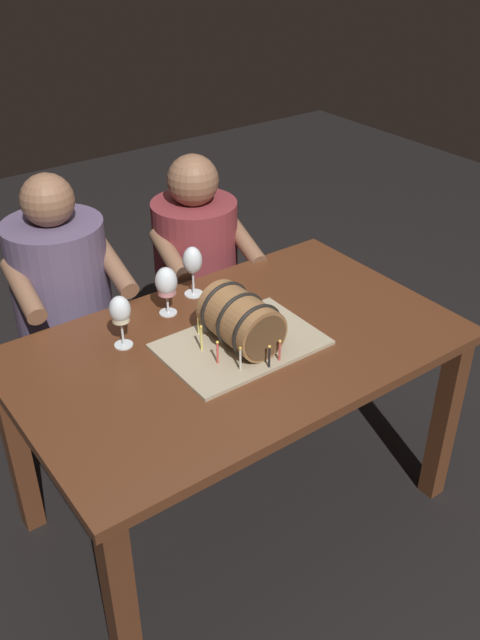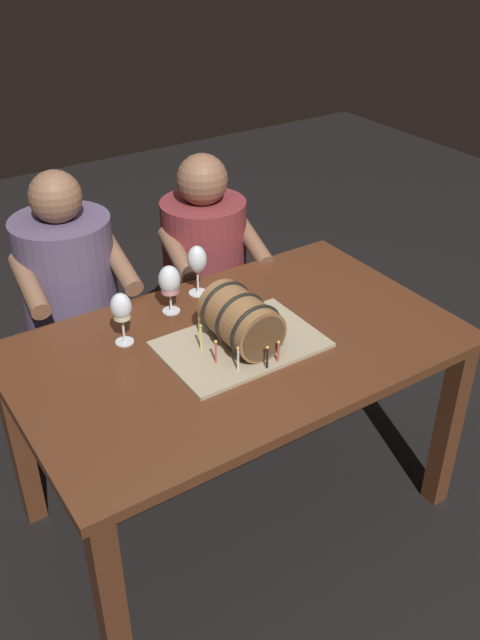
{
  "view_description": "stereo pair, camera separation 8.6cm",
  "coord_description": "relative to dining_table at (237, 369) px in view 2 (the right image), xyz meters",
  "views": [
    {
      "loc": [
        -1.08,
        -1.49,
        2.01
      ],
      "look_at": [
        -0.0,
        -0.02,
        0.86
      ],
      "focal_mm": 38.27,
      "sensor_mm": 36.0,
      "label": 1
    },
    {
      "loc": [
        -1.01,
        -1.54,
        2.01
      ],
      "look_at": [
        -0.0,
        -0.02,
        0.86
      ],
      "focal_mm": 38.27,
      "sensor_mm": 36.0,
      "label": 2
    }
  ],
  "objects": [
    {
      "name": "person_seated_left",
      "position": [
        -0.3,
        0.71,
        -0.08
      ],
      "size": [
        0.43,
        0.5,
        1.19
      ],
      "color": "#372D40",
      "rests_on": "ground"
    },
    {
      "name": "dining_table",
      "position": [
        0.0,
        0.0,
        0.0
      ],
      "size": [
        1.45,
        0.89,
        0.76
      ],
      "color": "#562D19",
      "rests_on": "ground"
    },
    {
      "name": "wine_glass_empty",
      "position": [
        0.06,
        0.35,
        0.24
      ],
      "size": [
        0.07,
        0.07,
        0.19
      ],
      "color": "white",
      "rests_on": "dining_table"
    },
    {
      "name": "wine_glass_rose",
      "position": [
        -0.09,
        0.29,
        0.23
      ],
      "size": [
        0.08,
        0.08,
        0.18
      ],
      "color": "white",
      "rests_on": "dining_table"
    },
    {
      "name": "barrel_cake",
      "position": [
        -0.0,
        -0.02,
        0.19
      ],
      "size": [
        0.51,
        0.35,
        0.19
      ],
      "color": "tan",
      "rests_on": "dining_table"
    },
    {
      "name": "ground_plane",
      "position": [
        0.0,
        0.0,
        -0.65
      ],
      "size": [
        8.0,
        8.0,
        0.0
      ],
      "primitive_type": "plane",
      "color": "black"
    },
    {
      "name": "person_seated_right",
      "position": [
        0.3,
        0.71,
        -0.12
      ],
      "size": [
        0.45,
        0.53,
        1.13
      ],
      "color": "#4C1B1E",
      "rests_on": "ground"
    },
    {
      "name": "wine_glass_white",
      "position": [
        -0.31,
        0.2,
        0.24
      ],
      "size": [
        0.07,
        0.07,
        0.18
      ],
      "color": "white",
      "rests_on": "dining_table"
    }
  ]
}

